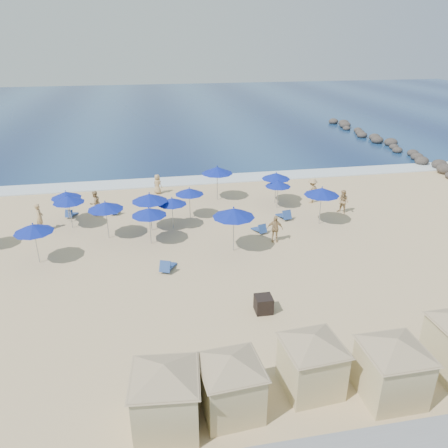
{
  "coord_description": "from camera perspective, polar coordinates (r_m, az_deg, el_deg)",
  "views": [
    {
      "loc": [
        -2.78,
        -20.21,
        11.57
      ],
      "look_at": [
        1.58,
        3.0,
        1.27
      ],
      "focal_mm": 35.0,
      "sensor_mm": 36.0,
      "label": 1
    }
  ],
  "objects": [
    {
      "name": "beach_chair_5",
      "position": [
        29.96,
        7.91,
        1.14
      ],
      "size": [
        0.81,
        1.41,
        0.73
      ],
      "color": "#26468E",
      "rests_on": "ground"
    },
    {
      "name": "umbrella_12",
      "position": [
        27.86,
        -6.82,
        2.98
      ],
      "size": [
        1.88,
        1.88,
        2.14
      ],
      "color": "#A5A8AD",
      "rests_on": "ground"
    },
    {
      "name": "umbrella_2",
      "position": [
        29.39,
        -19.67,
        3.06
      ],
      "size": [
        1.99,
        1.99,
        2.26
      ],
      "color": "#A5A8AD",
      "rests_on": "ground"
    },
    {
      "name": "beachgoer_2",
      "position": [
        26.39,
        6.65,
        -0.62
      ],
      "size": [
        1.04,
        0.62,
        1.66
      ],
      "primitive_type": "imported",
      "rotation": [
        0.0,
        0.0,
        6.05
      ],
      "color": "tan",
      "rests_on": "ground"
    },
    {
      "name": "umbrella_10",
      "position": [
        31.32,
        7.07,
        5.24
      ],
      "size": [
        1.84,
        1.84,
        2.1
      ],
      "color": "#A5A8AD",
      "rests_on": "ground"
    },
    {
      "name": "umbrella_11",
      "position": [
        28.88,
        12.66,
        4.17
      ],
      "size": [
        2.29,
        2.29,
        2.61
      ],
      "color": "#A5A8AD",
      "rests_on": "ground"
    },
    {
      "name": "umbrella_1",
      "position": [
        25.39,
        -23.65,
        -0.51
      ],
      "size": [
        2.1,
        2.1,
        2.38
      ],
      "color": "#A5A8AD",
      "rests_on": "ground"
    },
    {
      "name": "beach_chair_3",
      "position": [
        23.48,
        -7.43,
        -5.48
      ],
      "size": [
        1.04,
        1.42,
        0.72
      ],
      "color": "#26468E",
      "rests_on": "ground"
    },
    {
      "name": "umbrella_7",
      "position": [
        29.36,
        -4.55,
        4.29
      ],
      "size": [
        1.94,
        1.94,
        2.21
      ],
      "color": "#A5A8AD",
      "rests_on": "ground"
    },
    {
      "name": "ocean",
      "position": [
        76.14,
        -8.71,
        14.58
      ],
      "size": [
        160.0,
        80.0,
        0.06
      ],
      "primitive_type": "cube",
      "color": "navy",
      "rests_on": "ground"
    },
    {
      "name": "cabana_1",
      "position": [
        14.88,
        0.93,
        -19.28
      ],
      "size": [
        4.03,
        4.03,
        2.53
      ],
      "color": "#CEBC8D",
      "rests_on": "ground"
    },
    {
      "name": "surf_line",
      "position": [
        37.63,
        -5.92,
        5.59
      ],
      "size": [
        160.0,
        2.5,
        0.08
      ],
      "primitive_type": "cube",
      "color": "white",
      "rests_on": "ground"
    },
    {
      "name": "beachgoer_1",
      "position": [
        31.38,
        -16.48,
        2.63
      ],
      "size": [
        1.07,
        1.07,
        1.75
      ],
      "primitive_type": "imported",
      "rotation": [
        0.0,
        0.0,
        3.94
      ],
      "color": "tan",
      "rests_on": "ground"
    },
    {
      "name": "umbrella_5",
      "position": [
        27.59,
        -9.71,
        3.43
      ],
      "size": [
        2.26,
        2.26,
        2.57
      ],
      "color": "#A5A8AD",
      "rests_on": "ground"
    },
    {
      "name": "trash_bin",
      "position": [
        20.09,
        5.19,
        -10.38
      ],
      "size": [
        0.78,
        0.78,
        0.76
      ],
      "primitive_type": "cube",
      "rotation": [
        0.0,
        0.0,
        -0.02
      ],
      "color": "black",
      "rests_on": "ground"
    },
    {
      "name": "rock_jetty",
      "position": [
        53.65,
        19.92,
        10.12
      ],
      "size": [
        2.56,
        26.66,
        0.96
      ],
      "color": "#2F2927",
      "rests_on": "ground"
    },
    {
      "name": "cabana_2",
      "position": [
        15.92,
        11.46,
        -16.39
      ],
      "size": [
        4.07,
        4.07,
        2.56
      ],
      "color": "#CEBC8D",
      "rests_on": "ground"
    },
    {
      "name": "beachgoer_5",
      "position": [
        31.59,
        15.3,
        2.82
      ],
      "size": [
        0.98,
        1.02,
        1.66
      ],
      "primitive_type": "imported",
      "rotation": [
        0.0,
        0.0,
        5.35
      ],
      "color": "tan",
      "rests_on": "ground"
    },
    {
      "name": "beachgoer_3",
      "position": [
        33.05,
        11.44,
        4.29
      ],
      "size": [
        1.36,
        1.07,
        1.84
      ],
      "primitive_type": "imported",
      "rotation": [
        0.0,
        0.0,
        3.52
      ],
      "color": "tan",
      "rests_on": "ground"
    },
    {
      "name": "umbrella_9",
      "position": [
        32.24,
        6.81,
        6.26
      ],
      "size": [
        2.1,
        2.1,
        2.39
      ],
      "color": "#A5A8AD",
      "rests_on": "ground"
    },
    {
      "name": "cabana_3",
      "position": [
        16.35,
        21.29,
        -16.26
      ],
      "size": [
        4.25,
        4.25,
        2.67
      ],
      "color": "#CEBC8D",
      "rests_on": "ground"
    },
    {
      "name": "beach_chair_2",
      "position": [
        31.51,
        -14.1,
        1.73
      ],
      "size": [
        0.66,
        1.27,
        0.67
      ],
      "color": "#26468E",
      "rests_on": "ground"
    },
    {
      "name": "beachgoer_0",
      "position": [
        30.01,
        -22.95,
        0.82
      ],
      "size": [
        0.55,
        0.74,
        1.83
      ],
      "primitive_type": "imported",
      "rotation": [
        0.0,
        0.0,
        1.75
      ],
      "color": "tan",
      "rests_on": "ground"
    },
    {
      "name": "beachgoer_4",
      "position": [
        34.73,
        -8.68,
        5.19
      ],
      "size": [
        0.89,
        0.88,
        1.56
      ],
      "primitive_type": "imported",
      "rotation": [
        0.0,
        0.0,
        2.39
      ],
      "color": "tan",
      "rests_on": "ground"
    },
    {
      "name": "umbrella_3",
      "position": [
        27.12,
        -15.24,
        2.32
      ],
      "size": [
        2.16,
        2.16,
        2.45
      ],
      "color": "#A5A8AD",
      "rests_on": "ground"
    },
    {
      "name": "beach_chair_4",
      "position": [
        27.74,
        4.71,
        -0.65
      ],
      "size": [
        0.85,
        1.3,
        0.66
      ],
      "color": "#26468E",
      "rests_on": "ground"
    },
    {
      "name": "umbrella_8",
      "position": [
        24.47,
        1.27,
        1.5
      ],
      "size": [
        2.41,
        2.41,
        2.74
      ],
      "color": "#A5A8AD",
      "rests_on": "ground"
    },
    {
      "name": "beach_chair_1",
      "position": [
        31.81,
        -19.37,
        1.26
      ],
      "size": [
        0.8,
        1.23,
        0.63
      ],
      "color": "#26468E",
      "rests_on": "ground"
    },
    {
      "name": "ground",
      "position": [
        23.45,
        -2.46,
        -6.02
      ],
      "size": [
        160.0,
        160.0,
        0.0
      ],
      "primitive_type": "plane",
      "color": "#D3B586",
      "rests_on": "ground"
    },
    {
      "name": "umbrella_6",
      "position": [
        25.84,
        -9.78,
        1.59
      ],
      "size": [
        2.08,
        2.08,
        2.37
      ],
      "color": "#A5A8AD",
      "rests_on": "ground"
    },
    {
      "name": "umbrella_4",
      "position": [
        30.37,
        -19.95,
        3.61
      ],
      "size": [
        1.96,
        1.96,
        2.23
      ],
      "color": "#A5A8AD",
      "rests_on": "ground"
    },
    {
      "name": "umbrella_13",
      "position": [
        32.57,
        -0.9,
        7.04
      ],
      "size": [
        2.34,
        2.34,
        2.66
      ],
      "color": "#A5A8AD",
      "rests_on": "ground"
    },
    {
      "name": "cabana_0",
      "position": [
        14.49,
        -7.68,
        -20.43
      ],
      "size": [
        4.29,
        4.29,
        2.71
      ],
      "color": "#CEBC8D",
      "rests_on": "ground"
    }
  ]
}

